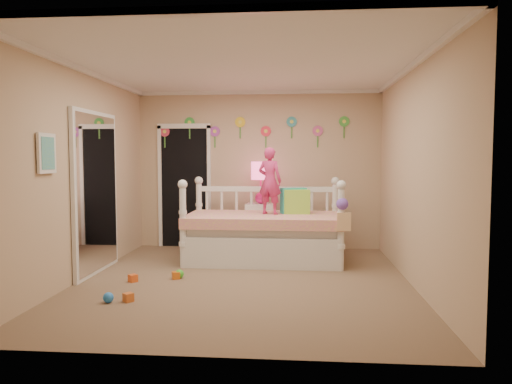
# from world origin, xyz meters

# --- Properties ---
(floor) EXTENTS (4.00, 4.50, 0.01)m
(floor) POSITION_xyz_m (0.00, 0.00, 0.00)
(floor) COLOR #7F684C
(floor) RESTS_ON ground
(ceiling) EXTENTS (4.00, 4.50, 0.01)m
(ceiling) POSITION_xyz_m (0.00, 0.00, 2.60)
(ceiling) COLOR white
(ceiling) RESTS_ON floor
(back_wall) EXTENTS (4.00, 0.01, 2.60)m
(back_wall) POSITION_xyz_m (0.00, 2.25, 1.30)
(back_wall) COLOR tan
(back_wall) RESTS_ON floor
(left_wall) EXTENTS (0.01, 4.50, 2.60)m
(left_wall) POSITION_xyz_m (-2.00, 0.00, 1.30)
(left_wall) COLOR tan
(left_wall) RESTS_ON floor
(right_wall) EXTENTS (0.01, 4.50, 2.60)m
(right_wall) POSITION_xyz_m (2.00, 0.00, 1.30)
(right_wall) COLOR tan
(right_wall) RESTS_ON floor
(crown_molding) EXTENTS (4.00, 4.50, 0.06)m
(crown_molding) POSITION_xyz_m (0.00, 0.00, 2.57)
(crown_molding) COLOR white
(crown_molding) RESTS_ON ceiling
(daybed) EXTENTS (2.27, 1.23, 1.23)m
(daybed) POSITION_xyz_m (0.16, 1.21, 0.61)
(daybed) COLOR white
(daybed) RESTS_ON floor
(pillow_turquoise) EXTENTS (0.40, 0.27, 0.38)m
(pillow_turquoise) POSITION_xyz_m (0.59, 1.37, 0.87)
(pillow_turquoise) COLOR teal
(pillow_turquoise) RESTS_ON daybed
(pillow_lime) EXTENTS (0.38, 0.16, 0.36)m
(pillow_lime) POSITION_xyz_m (0.64, 1.30, 0.86)
(pillow_lime) COLOR #99DA42
(pillow_lime) RESTS_ON daybed
(child) EXTENTS (0.41, 0.34, 0.97)m
(child) POSITION_xyz_m (0.25, 1.23, 1.17)
(child) COLOR #D12F6F
(child) RESTS_ON daybed
(nightstand) EXTENTS (0.48, 0.37, 0.77)m
(nightstand) POSITION_xyz_m (0.06, 1.93, 0.38)
(nightstand) COLOR white
(nightstand) RESTS_ON floor
(table_lamp) EXTENTS (0.31, 0.31, 0.67)m
(table_lamp) POSITION_xyz_m (0.06, 1.93, 1.21)
(table_lamp) COLOR #F82188
(table_lamp) RESTS_ON nightstand
(closet_doorway) EXTENTS (0.90, 0.04, 2.07)m
(closet_doorway) POSITION_xyz_m (-1.25, 2.23, 1.03)
(closet_doorway) COLOR black
(closet_doorway) RESTS_ON back_wall
(flower_decals) EXTENTS (3.40, 0.02, 0.50)m
(flower_decals) POSITION_xyz_m (-0.09, 2.24, 1.94)
(flower_decals) COLOR #B2668C
(flower_decals) RESTS_ON back_wall
(mirror_closet) EXTENTS (0.07, 1.30, 2.10)m
(mirror_closet) POSITION_xyz_m (-1.96, 0.30, 1.05)
(mirror_closet) COLOR white
(mirror_closet) RESTS_ON left_wall
(wall_picture) EXTENTS (0.05, 0.34, 0.42)m
(wall_picture) POSITION_xyz_m (-1.97, -0.90, 1.55)
(wall_picture) COLOR white
(wall_picture) RESTS_ON left_wall
(hanging_bag) EXTENTS (0.20, 0.16, 0.36)m
(hanging_bag) POSITION_xyz_m (1.24, 0.63, 0.75)
(hanging_bag) COLOR beige
(hanging_bag) RESTS_ON daybed
(toy_scatter) EXTENTS (1.18, 1.49, 0.11)m
(toy_scatter) POSITION_xyz_m (-1.17, -0.38, 0.06)
(toy_scatter) COLOR #996666
(toy_scatter) RESTS_ON floor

